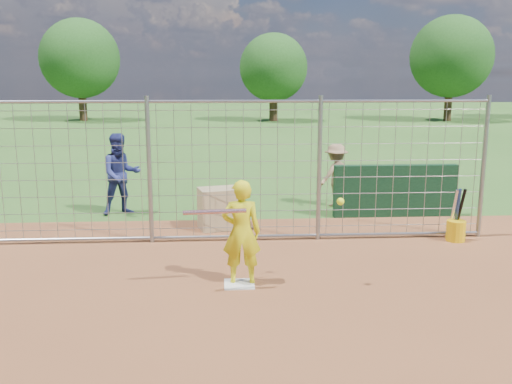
{
  "coord_description": "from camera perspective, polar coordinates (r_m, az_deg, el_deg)",
  "views": [
    {
      "loc": [
        -0.22,
        -7.92,
        2.98
      ],
      "look_at": [
        0.3,
        0.8,
        1.15
      ],
      "focal_mm": 40.0,
      "sensor_mm": 36.0,
      "label": 1
    }
  ],
  "objects": [
    {
      "name": "bystander_c",
      "position": [
        13.03,
        7.98,
        1.69
      ],
      "size": [
        1.06,
        0.94,
        1.42
      ],
      "primitive_type": "imported",
      "rotation": [
        0.0,
        0.0,
        3.72
      ],
      "color": "#957351",
      "rests_on": "ground"
    },
    {
      "name": "equipment_bin",
      "position": [
        11.08,
        -3.61,
        -1.66
      ],
      "size": [
        0.91,
        0.73,
        0.8
      ],
      "primitive_type": "cube",
      "rotation": [
        0.0,
        0.0,
        0.25
      ],
      "color": "tan",
      "rests_on": "ground"
    },
    {
      "name": "batter",
      "position": [
        8.12,
        -1.48,
        -4.04
      ],
      "size": [
        0.56,
        0.38,
        1.52
      ],
      "primitive_type": "imported",
      "rotation": [
        0.0,
        0.0,
        3.12
      ],
      "color": "yellow",
      "rests_on": "ground"
    },
    {
      "name": "backstop_fence",
      "position": [
        10.07,
        -2.11,
        1.99
      ],
      "size": [
        9.08,
        0.08,
        2.6
      ],
      "color": "gray",
      "rests_on": "ground"
    },
    {
      "name": "bucket_with_bats",
      "position": [
        10.9,
        19.36,
        -3.39
      ],
      "size": [
        0.34,
        0.36,
        0.97
      ],
      "color": "yellow",
      "rests_on": "ground"
    },
    {
      "name": "ground",
      "position": [
        8.47,
        -1.73,
        -8.78
      ],
      "size": [
        100.0,
        100.0,
        0.0
      ],
      "primitive_type": "plane",
      "color": "#2D591E",
      "rests_on": "ground"
    },
    {
      "name": "tree_line",
      "position": [
        36.21,
        1.96,
        12.99
      ],
      "size": [
        44.66,
        6.72,
        6.48
      ],
      "color": "#3F2B19",
      "rests_on": "ground"
    },
    {
      "name": "home_plate",
      "position": [
        8.28,
        -1.69,
        -9.21
      ],
      "size": [
        0.43,
        0.43,
        0.02
      ],
      "primitive_type": "cube",
      "color": "silver",
      "rests_on": "ground"
    },
    {
      "name": "dugout_wall",
      "position": [
        12.32,
        13.75,
        0.11
      ],
      "size": [
        2.6,
        0.2,
        1.1
      ],
      "primitive_type": "cube",
      "color": "#11381E",
      "rests_on": "ground"
    },
    {
      "name": "equipment_in_play",
      "position": [
        7.75,
        -1.05,
        -1.73
      ],
      "size": [
        2.22,
        0.2,
        0.19
      ],
      "color": "silver",
      "rests_on": "ground"
    },
    {
      "name": "bystander_a",
      "position": [
        12.45,
        -13.36,
        1.74
      ],
      "size": [
        1.03,
        0.92,
        1.74
      ],
      "primitive_type": "imported",
      "rotation": [
        0.0,
        0.0,
        0.37
      ],
      "color": "navy",
      "rests_on": "ground"
    }
  ]
}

